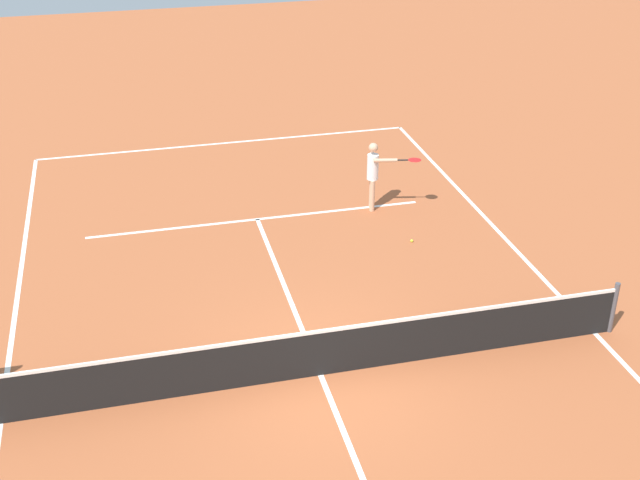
% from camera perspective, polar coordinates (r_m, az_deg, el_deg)
% --- Properties ---
extents(ground_plane, '(60.00, 60.00, 0.00)m').
position_cam_1_polar(ground_plane, '(15.08, 0.04, -9.16)').
color(ground_plane, '#AD5933').
extents(court_lines, '(10.95, 23.29, 0.01)m').
position_cam_1_polar(court_lines, '(15.08, 0.04, -9.16)').
color(court_lines, white).
rests_on(court_lines, ground).
extents(tennis_net, '(11.55, 0.10, 1.07)m').
position_cam_1_polar(tennis_net, '(14.79, 0.04, -7.63)').
color(tennis_net, '#4C4C51').
rests_on(tennis_net, ground).
extents(player_serving, '(1.25, 0.78, 1.75)m').
position_cam_1_polar(player_serving, '(20.49, 3.75, 4.76)').
color(player_serving, '#D8A884').
rests_on(player_serving, ground).
extents(tennis_ball, '(0.07, 0.07, 0.07)m').
position_cam_1_polar(tennis_ball, '(19.42, 6.26, -0.05)').
color(tennis_ball, '#CCE033').
rests_on(tennis_ball, ground).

